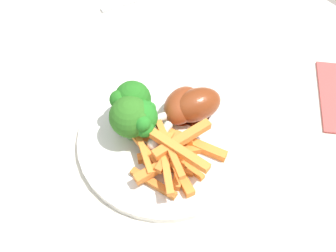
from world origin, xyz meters
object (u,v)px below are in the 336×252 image
object	(u,v)px
broccoli_floret_middle	(131,101)
broccoli_floret_back	(130,115)
broccoli_floret_front	(140,119)
chicken_drumstick_near	(180,108)
dining_table	(163,175)
carrot_fries_pile	(171,154)
chicken_drumstick_far	(192,106)
dinner_plate	(168,137)

from	to	relation	value
broccoli_floret_middle	broccoli_floret_back	distance (m)	0.02
broccoli_floret_front	broccoli_floret_back	xyz separation A→B (m)	(0.01, 0.01, 0.00)
broccoli_floret_front	chicken_drumstick_near	xyz separation A→B (m)	(-0.01, -0.06, -0.02)
dining_table	carrot_fries_pile	world-z (taller)	carrot_fries_pile
broccoli_floret_middle	carrot_fries_pile	world-z (taller)	broccoli_floret_middle
broccoli_floret_middle	chicken_drumstick_far	bearing A→B (deg)	-125.65
broccoli_floret_back	carrot_fries_pile	bearing A→B (deg)	-167.78
broccoli_floret_middle	chicken_drumstick_near	world-z (taller)	broccoli_floret_middle
dinner_plate	broccoli_floret_front	bearing A→B (deg)	54.20
broccoli_floret_front	carrot_fries_pile	xyz separation A→B (m)	(-0.06, -0.01, -0.02)
dining_table	broccoli_floret_front	size ratio (longest dim) A/B	15.01
broccoli_floret_front	broccoli_floret_middle	xyz separation A→B (m)	(0.03, -0.01, 0.00)
dining_table	chicken_drumstick_near	bearing A→B (deg)	-80.80
broccoli_floret_back	dining_table	bearing A→B (deg)	-128.42
dining_table	broccoli_floret_back	world-z (taller)	broccoli_floret_back
dining_table	dinner_plate	distance (m)	0.12
dining_table	dinner_plate	world-z (taller)	dinner_plate
carrot_fries_pile	chicken_drumstick_far	bearing A→B (deg)	-62.07
dinner_plate	chicken_drumstick_near	distance (m)	0.04
dining_table	broccoli_floret_front	xyz separation A→B (m)	(0.01, 0.03, 0.17)
chicken_drumstick_far	dinner_plate	bearing A→B (deg)	93.48
dining_table	broccoli_floret_back	distance (m)	0.17
chicken_drumstick_near	carrot_fries_pile	bearing A→B (deg)	130.09
carrot_fries_pile	chicken_drumstick_far	size ratio (longest dim) A/B	1.03
broccoli_floret_front	broccoli_floret_back	world-z (taller)	broccoli_floret_back
broccoli_floret_back	chicken_drumstick_near	xyz separation A→B (m)	(-0.02, -0.07, -0.02)
broccoli_floret_front	dinner_plate	bearing A→B (deg)	-125.80
broccoli_floret_middle	carrot_fries_pile	size ratio (longest dim) A/B	0.49
dinner_plate	broccoli_floret_middle	distance (m)	0.07
dinner_plate	broccoli_floret_front	xyz separation A→B (m)	(0.02, 0.03, 0.05)
carrot_fries_pile	broccoli_floret_back	bearing A→B (deg)	12.22
dinner_plate	carrot_fries_pile	size ratio (longest dim) A/B	1.79
broccoli_floret_middle	dining_table	bearing A→B (deg)	-158.37
dinner_plate	broccoli_floret_front	distance (m)	0.06
broccoli_floret_back	carrot_fries_pile	xyz separation A→B (m)	(-0.07, -0.01, -0.03)
dining_table	chicken_drumstick_near	distance (m)	0.15
broccoli_floret_back	chicken_drumstick_near	size ratio (longest dim) A/B	0.59
chicken_drumstick_far	chicken_drumstick_near	bearing A→B (deg)	54.85
broccoli_floret_back	carrot_fries_pile	world-z (taller)	broccoli_floret_back
broccoli_floret_middle	carrot_fries_pile	xyz separation A→B (m)	(-0.09, 0.00, -0.03)
broccoli_floret_middle	carrot_fries_pile	bearing A→B (deg)	179.42
chicken_drumstick_near	chicken_drumstick_far	distance (m)	0.02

